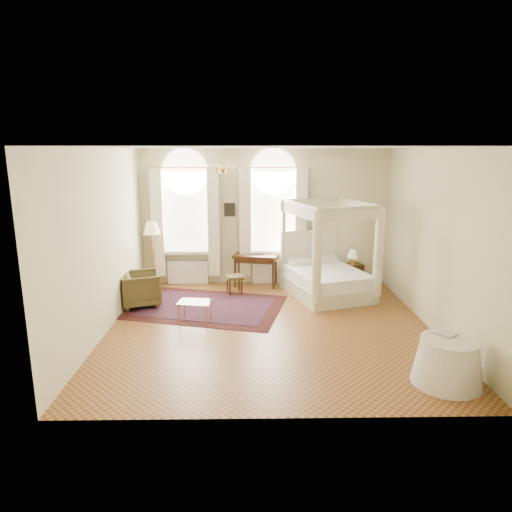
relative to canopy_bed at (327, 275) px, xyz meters
The scene contains 18 objects.
ground 2.43m from the canopy_bed, 126.09° to the right, with size 6.00×6.00×0.00m, color olive.
room_walls 2.81m from the canopy_bed, 126.09° to the right, with size 6.00×6.00×6.00m.
window_left 3.58m from the canopy_bed, 164.03° to the left, with size 1.62×0.27×3.29m.
window_right 1.83m from the canopy_bed, 141.87° to the left, with size 1.62×0.27×3.29m.
chandelier 3.42m from the canopy_bed, 162.49° to the right, with size 0.51×0.45×0.50m.
wall_pictures 2.19m from the canopy_bed, 141.64° to the left, with size 2.54×0.03×0.39m.
canopy_bed is the anchor object (origin of this frame).
nightstand 1.12m from the canopy_bed, 44.55° to the left, with size 0.38×0.34×0.54m, color #3A2410.
nightstand_lamp 1.05m from the canopy_bed, 44.31° to the left, with size 0.25×0.25×0.36m.
writing_desk 1.81m from the canopy_bed, 154.58° to the left, with size 1.15×0.76×0.79m.
laptop 1.83m from the canopy_bed, 152.61° to the left, with size 0.33×0.21×0.03m, color black.
stool 2.14m from the canopy_bed, behind, with size 0.46×0.46×0.43m.
armchair 4.15m from the canopy_bed, behind, with size 0.78×0.80×0.73m, color #473D1E.
coffee_table 3.29m from the canopy_bed, 149.53° to the right, with size 0.68×0.52×0.43m.
floor_lamp 4.27m from the canopy_bed, 169.34° to the left, with size 0.41×0.41×1.61m.
oriental_rug 2.83m from the canopy_bed, 163.68° to the right, with size 3.54×2.91×0.01m.
side_table 4.21m from the canopy_bed, 75.88° to the right, with size 0.98×0.98×0.67m.
book 4.07m from the canopy_bed, 76.67° to the right, with size 0.22×0.29×0.03m, color black.
Camera 1 is at (-0.39, -8.06, 3.26)m, focal length 32.00 mm.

